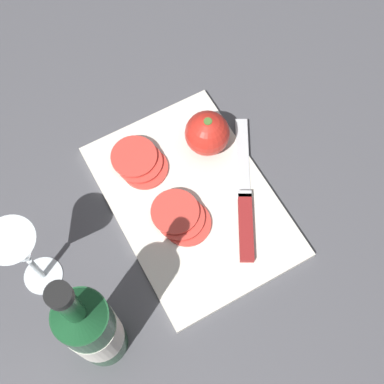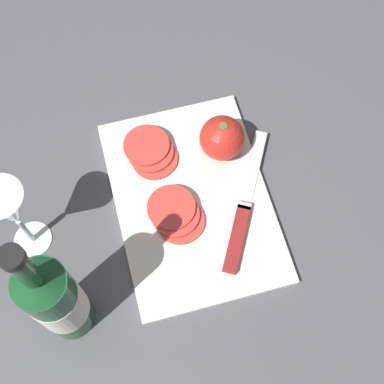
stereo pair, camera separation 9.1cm
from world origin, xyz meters
name	(u,v)px [view 2 (the right image)]	position (x,y,z in m)	size (l,w,h in m)	color
ground_plane	(174,201)	(0.00, 0.00, 0.00)	(3.00, 3.00, 0.00)	#4C4C51
cutting_board	(192,200)	(-0.01, -0.03, 0.01)	(0.38, 0.26, 0.01)	silver
wine_bottle	(56,300)	(-0.15, 0.21, 0.12)	(0.08, 0.08, 0.33)	#194C28
wine_glass	(10,211)	(-0.01, 0.25, 0.13)	(0.07, 0.07, 0.19)	silver
whole_tomato	(222,138)	(0.07, -0.11, 0.05)	(0.08, 0.08, 0.08)	red
knife	(240,226)	(-0.08, -0.10, 0.02)	(0.25, 0.16, 0.01)	silver
tomato_slice_stack_near	(176,214)	(-0.03, 0.01, 0.02)	(0.11, 0.09, 0.02)	#D63D33
tomato_slice_stack_far	(151,152)	(0.10, 0.02, 0.02)	(0.11, 0.09, 0.02)	#D63D33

